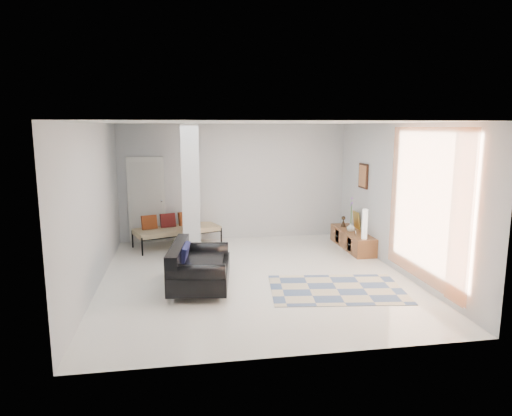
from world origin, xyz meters
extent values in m
plane|color=white|center=(0.00, 0.00, 0.00)|extent=(6.00, 6.00, 0.00)
plane|color=white|center=(0.00, 0.00, 2.80)|extent=(6.00, 6.00, 0.00)
plane|color=#BBBDBF|center=(0.00, 3.00, 1.40)|extent=(6.00, 0.00, 6.00)
plane|color=#BBBDBF|center=(0.00, -3.00, 1.40)|extent=(6.00, 0.00, 6.00)
plane|color=#BBBDBF|center=(-2.75, 0.00, 1.40)|extent=(0.00, 6.00, 6.00)
plane|color=#BBBDBF|center=(2.75, 0.00, 1.40)|extent=(0.00, 6.00, 6.00)
cube|color=silver|center=(-1.10, 1.60, 1.40)|extent=(0.35, 1.20, 2.80)
cube|color=silver|center=(-2.10, 2.96, 1.02)|extent=(0.85, 0.06, 2.04)
plane|color=#FC8642|center=(2.67, -1.15, 1.45)|extent=(0.00, 2.55, 2.55)
cube|color=#381B0F|center=(2.72, 1.60, 1.65)|extent=(0.04, 0.45, 0.55)
cube|color=brown|center=(2.52, 1.60, 0.20)|extent=(0.45, 1.75, 0.40)
cube|color=#381B0F|center=(2.30, 1.21, 0.20)|extent=(0.02, 0.23, 0.28)
cube|color=#381B0F|center=(2.30, 1.99, 0.20)|extent=(0.02, 0.23, 0.28)
cube|color=gold|center=(2.70, 1.84, 0.60)|extent=(0.09, 0.32, 0.40)
cube|color=silver|center=(2.42, 1.21, 0.46)|extent=(0.04, 0.10, 0.12)
cylinder|color=silver|center=(-1.47, -1.02, 0.05)|extent=(0.05, 0.05, 0.10)
cylinder|color=silver|center=(-1.28, 0.32, 0.05)|extent=(0.05, 0.05, 0.10)
cylinder|color=silver|center=(-0.72, -1.12, 0.05)|extent=(0.05, 0.05, 0.10)
cylinder|color=silver|center=(-0.53, 0.22, 0.05)|extent=(0.05, 0.05, 0.10)
cube|color=black|center=(-1.00, -0.40, 0.25)|extent=(1.17, 1.71, 0.30)
cube|color=black|center=(-1.37, -0.35, 0.58)|extent=(0.42, 1.61, 0.36)
cylinder|color=black|center=(-1.09, -1.07, 0.48)|extent=(0.94, 0.40, 0.28)
cylinder|color=black|center=(-0.91, 0.27, 0.48)|extent=(0.94, 0.40, 0.28)
cube|color=black|center=(-1.26, -0.36, 0.60)|extent=(0.22, 0.60, 0.31)
cylinder|color=black|center=(-2.14, 1.76, 0.20)|extent=(0.04, 0.04, 0.40)
cylinder|color=black|center=(-0.39, 2.41, 0.20)|extent=(0.04, 0.04, 0.40)
cylinder|color=black|center=(-2.41, 2.49, 0.20)|extent=(0.04, 0.04, 0.40)
cylinder|color=black|center=(-0.66, 3.14, 0.20)|extent=(0.04, 0.04, 0.40)
cube|color=beige|center=(-1.40, 2.45, 0.38)|extent=(2.05, 1.41, 0.12)
cube|color=brown|center=(-2.02, 2.38, 0.60)|extent=(0.38, 0.27, 0.33)
cube|color=maroon|center=(-1.61, 2.53, 0.60)|extent=(0.38, 0.27, 0.33)
cube|color=brown|center=(-1.20, 2.69, 0.60)|extent=(0.38, 0.27, 0.33)
cube|color=#C2B594|center=(1.28, -0.90, 0.01)|extent=(2.41, 1.76, 0.01)
cylinder|color=white|center=(2.50, 0.89, 0.71)|extent=(0.12, 0.12, 0.63)
imported|color=silver|center=(2.47, 1.60, 0.50)|extent=(0.20, 0.20, 0.19)
camera|label=1|loc=(-1.30, -7.96, 2.73)|focal=32.00mm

